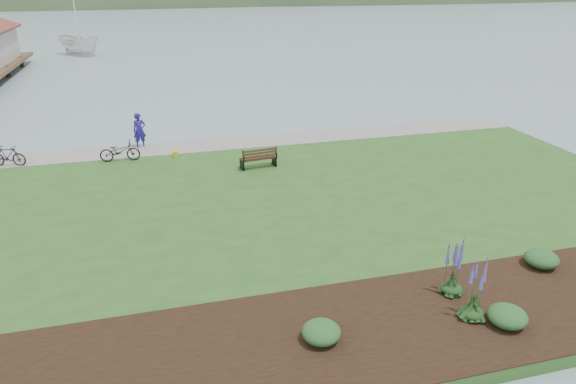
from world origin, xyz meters
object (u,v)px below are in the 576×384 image
bicycle_a (120,151)px  sailboat (82,55)px  park_bench (259,158)px  person (139,128)px

bicycle_a → sailboat: 42.36m
park_bench → sailboat: (-12.24, 44.69, -0.91)m
sailboat → person: bearing=-125.0°
park_bench → person: 7.21m
person → sailboat: bearing=83.9°
bicycle_a → park_bench: bearing=-109.7°
person → bicycle_a: bearing=-132.1°
park_bench → person: bearing=132.1°
person → bicycle_a: person is taller
park_bench → sailboat: 46.34m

